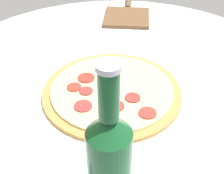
% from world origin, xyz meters
% --- Properties ---
extents(table, '(1.07, 1.07, 0.71)m').
position_xyz_m(table, '(0.00, 0.00, 0.52)').
color(table, white).
rests_on(table, ground_plane).
extents(pizza, '(0.34, 0.34, 0.02)m').
position_xyz_m(pizza, '(-0.06, 0.01, 0.72)').
color(pizza, '#C68E47').
rests_on(pizza, table).
extents(beer_bottle, '(0.07, 0.07, 0.28)m').
position_xyz_m(beer_bottle, '(-0.34, -0.05, 0.81)').
color(beer_bottle, '#195628').
rests_on(beer_bottle, table).
extents(pizza_paddle, '(0.32, 0.18, 0.02)m').
position_xyz_m(pizza_paddle, '(0.40, 0.05, 0.71)').
color(pizza_paddle, brown).
rests_on(pizza_paddle, table).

